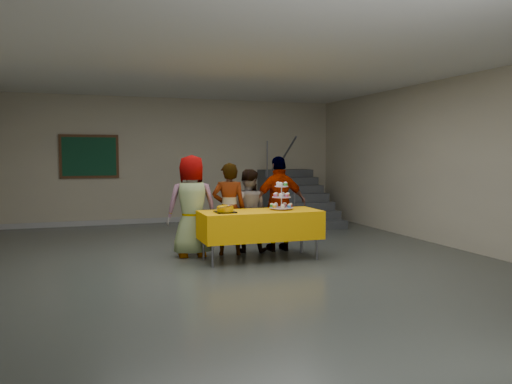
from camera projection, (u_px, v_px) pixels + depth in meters
room_shell at (236, 122)px, 7.36m from camera, size 10.00×10.04×3.02m
bake_table at (260, 224)px, 7.79m from camera, size 1.88×0.78×0.77m
cupcake_stand at (281, 199)px, 7.93m from camera, size 0.38×0.38×0.44m
bear_cake at (225, 209)px, 7.53m from camera, size 0.32×0.36×0.12m
schoolchild_a at (192, 206)px, 8.03m from camera, size 0.83×0.57×1.64m
schoolchild_b at (229, 209)px, 8.16m from camera, size 0.63×0.50×1.51m
schoolchild_c at (248, 211)px, 8.43m from camera, size 0.84×0.76×1.40m
schoolchild_d at (280, 204)px, 8.50m from camera, size 0.95×0.40×1.62m
staircase at (294, 202)px, 12.23m from camera, size 1.30×2.40×2.04m
noticeboard at (89, 157)px, 11.41m from camera, size 1.30×0.05×1.00m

